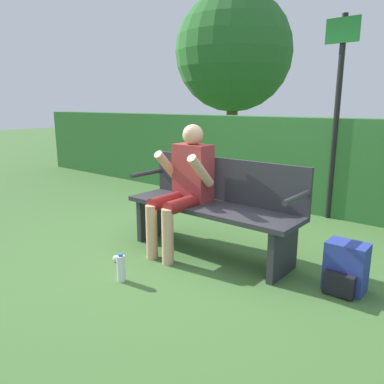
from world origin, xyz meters
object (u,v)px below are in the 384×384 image
Objects in this scene: park_bench at (214,205)px; person_seated at (185,182)px; water_bottle at (121,268)px; backpack at (345,268)px; signpost at (337,106)px; tree at (234,53)px.

park_bench is 1.42× the size of person_seated.
water_bottle is (-0.22, -1.03, -0.37)m from park_bench.
person_seated is at bearing -151.86° from park_bench.
signpost is at bearing 113.28° from backpack.
water_bottle is at bearing -87.20° from person_seated.
backpack is at bearing 34.28° from water_bottle.
tree is (-4.02, 3.75, 1.30)m from signpost.
tree is at bearing 116.46° from water_bottle.
park_bench is 7.38× the size of water_bottle.
signpost is at bearing 76.56° from water_bottle.
signpost is (0.48, 1.89, 0.96)m from park_bench.
backpack is (1.56, 0.14, -0.52)m from person_seated.
signpost is at bearing 69.98° from person_seated.
water_bottle is (-1.51, -1.03, -0.07)m from backpack.
tree is at bearing 130.58° from backpack.
park_bench is 0.43× the size of tree.
backpack is at bearing 5.28° from person_seated.
water_bottle is (0.04, -0.89, -0.59)m from person_seated.
signpost is 0.59× the size of tree.
park_bench is at bearing 77.92° from water_bottle.
person_seated is 1.07m from water_bottle.
tree reaches higher than water_bottle.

